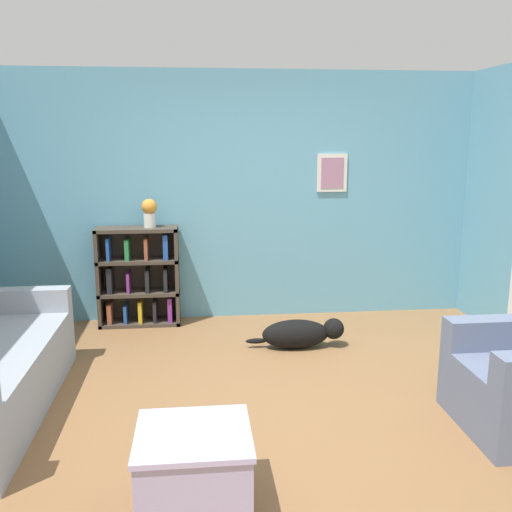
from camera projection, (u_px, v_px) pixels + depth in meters
name	position (u px, v px, depth m)	size (l,w,h in m)	color
ground_plane	(262.00, 409.00, 4.12)	(14.00, 14.00, 0.00)	brown
wall_back	(238.00, 197.00, 6.04)	(5.60, 0.13, 2.60)	#609EB7
bookshelf	(139.00, 278.00, 5.91)	(0.83, 0.30, 1.02)	#42382D
coffee_table	(194.00, 467.00, 2.99)	(0.60, 0.56, 0.44)	#ADA3CC
dog	(301.00, 333.00, 5.28)	(0.92, 0.24, 0.27)	black
vase	(149.00, 211.00, 5.76)	(0.15, 0.15, 0.29)	silver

